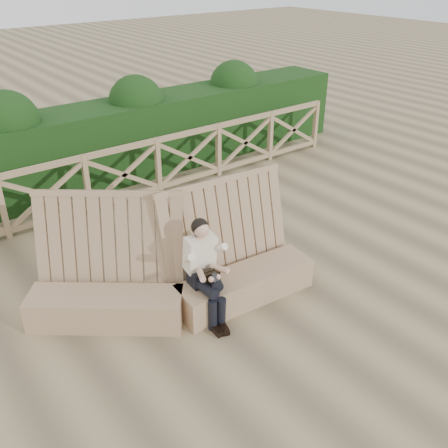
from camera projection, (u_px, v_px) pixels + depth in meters
ground at (247, 290)px, 6.86m from camera, size 60.00×60.00×0.00m
bench at (176, 281)px, 6.39m from camera, size 3.56×1.98×1.55m
woman at (205, 266)px, 6.12m from camera, size 0.40×0.81×1.31m
guardrail at (124, 175)px, 9.03m from camera, size 10.10×0.09×1.10m
hedge at (94, 147)px, 9.77m from camera, size 12.00×1.20×1.50m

